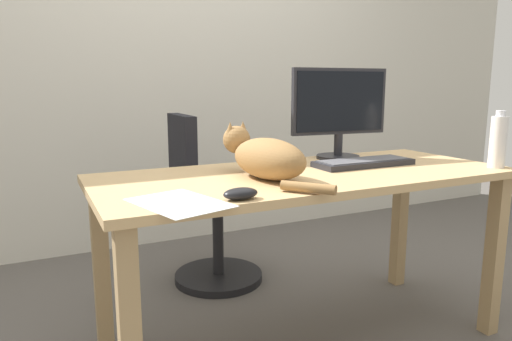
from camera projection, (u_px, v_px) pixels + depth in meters
The scene contains 10 objects.
ground_plane at pixel (304, 341), 1.96m from camera, with size 8.00×8.00×0.00m, color #59544F.
back_wall at pixel (185, 50), 3.09m from camera, with size 6.00×0.04×2.60m, color beige.
desk at pixel (307, 196), 1.85m from camera, with size 1.65×0.69×0.73m.
office_chair at pixel (209, 212), 2.49m from camera, with size 0.48×0.48×0.92m.
monitor at pixel (339, 110), 2.13m from camera, with size 0.48×0.20×0.42m.
keyboard at pixel (364, 163), 1.97m from camera, with size 0.44×0.15×0.03m.
cat at pixel (265, 156), 1.70m from camera, with size 0.24×0.61×0.20m.
computer_mouse at pixel (241, 194), 1.39m from camera, with size 0.11×0.06×0.04m, color black.
paper_sheet at pixel (179, 203), 1.35m from camera, with size 0.21×0.30×0.00m, color white.
water_bottle at pixel (498, 141), 1.92m from camera, with size 0.07×0.07×0.24m.
Camera 1 is at (-0.97, -1.53, 1.07)m, focal length 32.53 mm.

